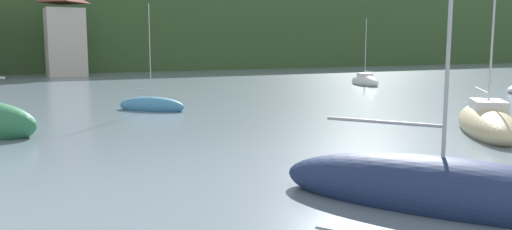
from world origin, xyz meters
TOP-DOWN VIEW (x-y plane):
  - wooded_hillside at (5.23, 128.60)m, footprint 352.00×62.75m
  - shore_building_central at (0.00, 86.59)m, footprint 4.70×4.70m
  - sailboat_mid_1 at (10.59, 33.92)m, footprint 6.66×7.10m
  - sailboat_far_3 at (-0.32, 48.25)m, footprint 3.75×3.85m
  - sailboat_far_7 at (23.47, 57.65)m, footprint 3.11×5.63m
  - sailboat_near_10 at (0.63, 27.40)m, footprint 6.15×7.80m

SIDE VIEW (x-z plane):
  - sailboat_far_3 at x=-0.32m, z-range -2.98..3.51m
  - sailboat_far_7 at x=23.47m, z-range -3.00..3.72m
  - sailboat_near_10 at x=0.63m, z-range -4.81..5.59m
  - sailboat_mid_1 at x=10.59m, z-range -3.94..4.78m
  - shore_building_central at x=0.00m, z-range -0.15..10.42m
  - wooded_hillside at x=5.23m, z-range -10.81..22.28m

